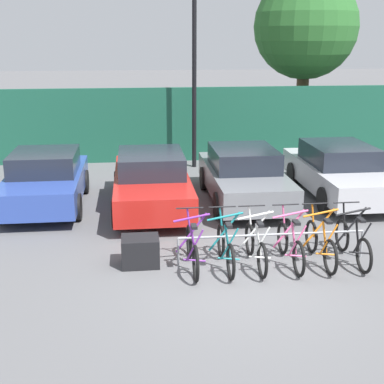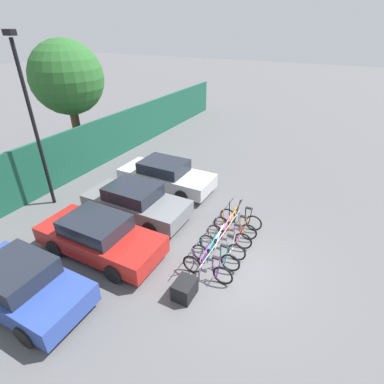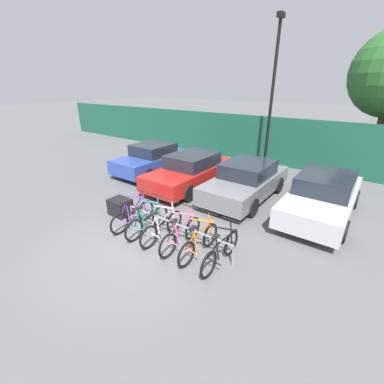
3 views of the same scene
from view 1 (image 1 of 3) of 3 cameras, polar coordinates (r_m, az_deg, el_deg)
name	(u,v)px [view 1 (image 1 of 3)]	position (r m, az deg, el deg)	size (l,w,h in m)	color
ground_plane	(244,278)	(9.69, 5.53, -9.16)	(120.00, 120.00, 0.00)	#59595B
hoarding_wall	(188,124)	(18.38, -0.47, 7.23)	(36.00, 0.16, 2.50)	#19513D
bike_rack	(272,238)	(10.26, 8.53, -4.85)	(3.62, 0.04, 0.57)	gray
bicycle_purple	(192,250)	(9.88, 0.03, -6.16)	(0.68, 1.71, 1.05)	black
bicycle_teal	(226,248)	(9.97, 3.60, -5.99)	(0.68, 1.71, 1.05)	black
bicycle_white	(256,247)	(10.08, 6.81, -5.82)	(0.68, 1.71, 1.05)	black
bicycle_pink	(290,245)	(10.25, 10.46, -5.61)	(0.68, 1.71, 1.05)	black
bicycle_orange	(321,244)	(10.43, 13.55, -5.41)	(0.68, 1.71, 1.05)	black
bicycle_black	(353,243)	(10.66, 16.76, -5.18)	(0.68, 1.71, 1.05)	black
car_blue	(46,180)	(13.86, -15.36, 1.25)	(1.91, 3.94, 1.40)	#2D479E
car_red	(151,181)	(13.31, -4.35, 1.19)	(1.91, 4.42, 1.40)	red
car_grey	(244,176)	(13.85, 5.53, 1.76)	(1.91, 4.31, 1.40)	slate
car_silver	(339,171)	(14.79, 15.39, 2.19)	(1.91, 4.51, 1.40)	#B7B7BC
lamp_post	(194,49)	(17.17, 0.25, 15.03)	(0.24, 0.44, 6.82)	black
cargo_crate	(140,251)	(10.12, -5.52, -6.31)	(0.70, 0.56, 0.55)	black
tree_behind_hoarding	(306,27)	(20.87, 12.05, 16.79)	(3.81, 3.81, 6.39)	brown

